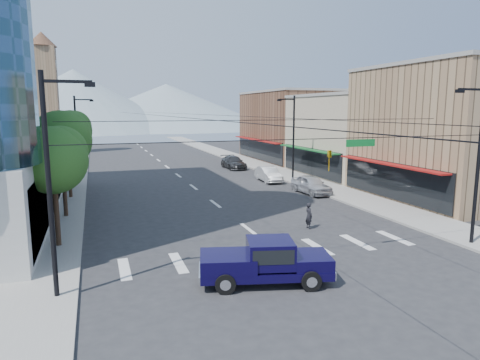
{
  "coord_description": "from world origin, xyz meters",
  "views": [
    {
      "loc": [
        -9.06,
        -18.75,
        7.54
      ],
      "look_at": [
        -0.14,
        7.36,
        3.0
      ],
      "focal_mm": 32.0,
      "sensor_mm": 36.0,
      "label": 1
    }
  ],
  "objects_px": {
    "pedestrian": "(309,216)",
    "parked_car_mid": "(268,174)",
    "pickup_truck": "(265,261)",
    "parked_car_near": "(311,185)",
    "parked_car_far": "(233,162)"
  },
  "relations": [
    {
      "from": "pickup_truck",
      "to": "pedestrian",
      "type": "height_order",
      "value": "pickup_truck"
    },
    {
      "from": "pickup_truck",
      "to": "parked_car_far",
      "type": "xyz_separation_m",
      "value": [
        10.18,
        35.83,
        -0.23
      ]
    },
    {
      "from": "parked_car_near",
      "to": "parked_car_mid",
      "type": "distance_m",
      "value": 7.47
    },
    {
      "from": "parked_car_near",
      "to": "parked_car_far",
      "type": "relative_size",
      "value": 0.89
    },
    {
      "from": "pickup_truck",
      "to": "parked_car_far",
      "type": "distance_m",
      "value": 37.24
    },
    {
      "from": "pedestrian",
      "to": "parked_car_far",
      "type": "distance_m",
      "value": 28.92
    },
    {
      "from": "pickup_truck",
      "to": "parked_car_mid",
      "type": "bearing_deg",
      "value": 81.05
    },
    {
      "from": "pedestrian",
      "to": "parked_car_mid",
      "type": "bearing_deg",
      "value": -16.84
    },
    {
      "from": "parked_car_mid",
      "to": "pickup_truck",
      "type": "bearing_deg",
      "value": -110.27
    },
    {
      "from": "pickup_truck",
      "to": "parked_car_near",
      "type": "bearing_deg",
      "value": 70.37
    },
    {
      "from": "pedestrian",
      "to": "parked_car_mid",
      "type": "height_order",
      "value": "pedestrian"
    },
    {
      "from": "parked_car_near",
      "to": "parked_car_far",
      "type": "bearing_deg",
      "value": 90.99
    },
    {
      "from": "pedestrian",
      "to": "parked_car_far",
      "type": "bearing_deg",
      "value": -10.7
    },
    {
      "from": "pickup_truck",
      "to": "parked_car_mid",
      "type": "relative_size",
      "value": 1.28
    },
    {
      "from": "parked_car_near",
      "to": "parked_car_far",
      "type": "height_order",
      "value": "parked_car_near"
    }
  ]
}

